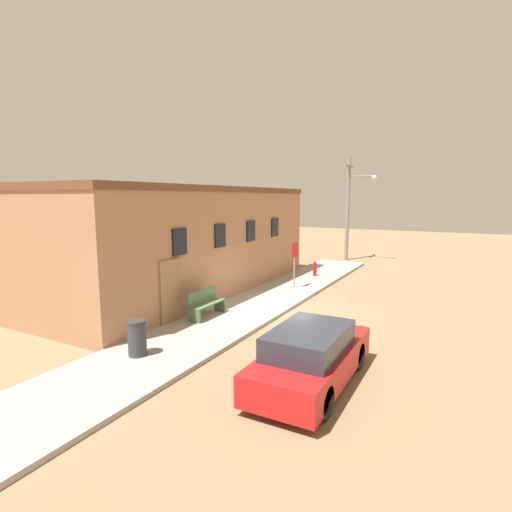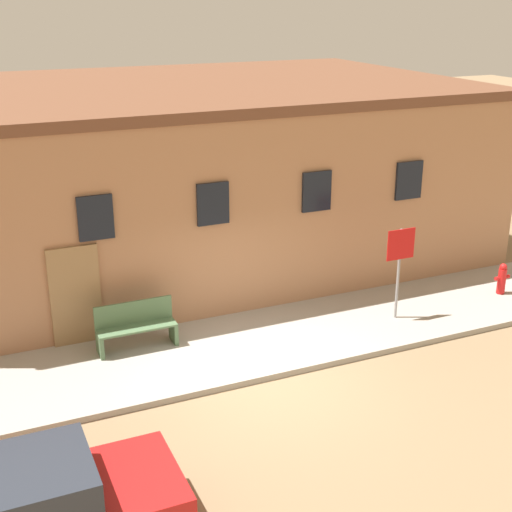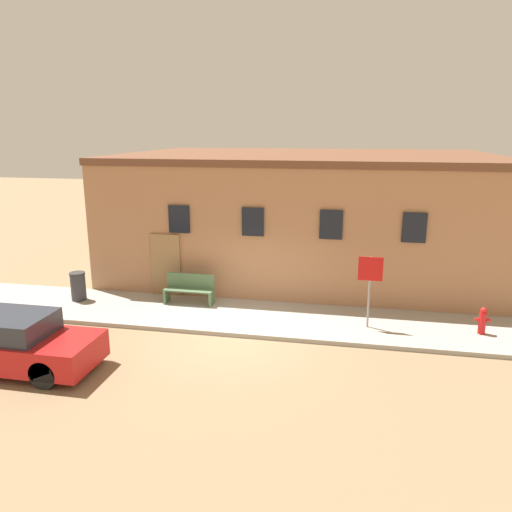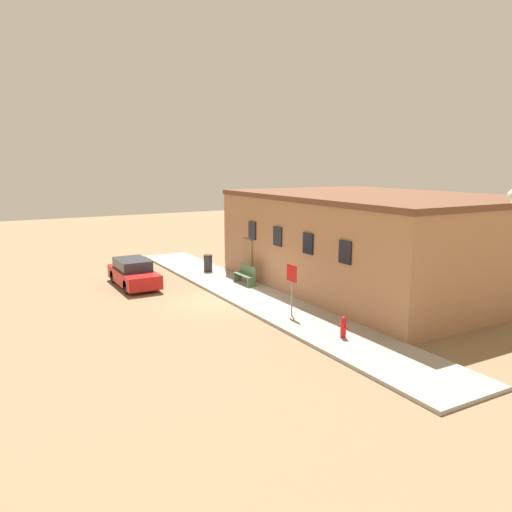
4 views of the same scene
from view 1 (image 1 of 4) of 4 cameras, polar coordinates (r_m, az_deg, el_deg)
The scene contains 9 objects.
ground_plane at distance 14.69m, azimuth 4.21°, elevation -8.23°, with size 80.00×80.00×0.00m, color #846B4C.
sidewalk at distance 15.27m, azimuth -0.65°, elevation -7.31°, with size 23.96×2.82×0.13m.
brick_building at distance 19.42m, azimuth -14.92°, elevation 2.58°, with size 14.05×9.56×4.64m.
fire_hydrant at distance 21.08m, azimuth 8.40°, elevation -1.78°, with size 0.41×0.19×0.75m.
stop_sign at distance 18.06m, azimuth 5.54°, elevation -0.04°, with size 0.67×0.06×2.05m.
bench at distance 13.90m, azimuth -7.14°, elevation -6.72°, with size 1.58×0.44×0.95m.
trash_bin at distance 10.98m, azimuth -16.62°, elevation -11.13°, with size 0.50×0.50×0.93m.
utility_pole at distance 27.26m, azimuth 13.25°, elevation 7.10°, with size 1.80×1.93×6.74m.
parked_car at distance 9.33m, azimuth 7.92°, elevation -14.04°, with size 4.12×1.64×1.35m.
Camera 1 is at (-12.86, -5.72, 4.20)m, focal length 28.00 mm.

